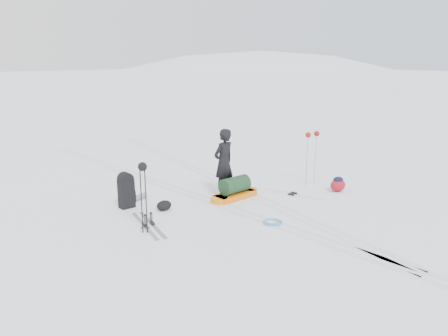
% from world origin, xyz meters
% --- Properties ---
extents(ground, '(200.00, 200.00, 0.00)m').
position_xyz_m(ground, '(0.00, 0.00, 0.00)').
color(ground, white).
rests_on(ground, ground).
extents(snow_hill_backdrop, '(359.50, 192.00, 162.45)m').
position_xyz_m(snow_hill_backdrop, '(62.69, 84.02, -69.02)').
color(snow_hill_backdrop, white).
rests_on(snow_hill_backdrop, ground).
extents(ski_tracks, '(3.38, 17.97, 0.01)m').
position_xyz_m(ski_tracks, '(0.61, 0.88, 0.00)').
color(ski_tracks, silver).
rests_on(ski_tracks, ground).
extents(skier, '(0.68, 0.50, 1.74)m').
position_xyz_m(skier, '(0.56, 0.45, 0.87)').
color(skier, black).
rests_on(skier, ground).
extents(pulk_sled, '(1.48, 0.53, 0.56)m').
position_xyz_m(pulk_sled, '(0.61, 0.08, 0.21)').
color(pulk_sled, orange).
rests_on(pulk_sled, ground).
extents(expedition_rucksack, '(0.88, 0.55, 0.86)m').
position_xyz_m(expedition_rucksack, '(-1.75, 1.23, 0.40)').
color(expedition_rucksack, black).
rests_on(expedition_rucksack, ground).
extents(ski_poles_black, '(0.20, 0.18, 1.48)m').
position_xyz_m(ski_poles_black, '(-2.24, -0.42, 1.21)').
color(ski_poles_black, black).
rests_on(ski_poles_black, ground).
extents(ski_poles_silver, '(0.48, 0.18, 1.51)m').
position_xyz_m(ski_poles_silver, '(3.01, -0.37, 1.26)').
color(ski_poles_silver, '#B3B5BA').
rests_on(ski_poles_silver, ground).
extents(touring_skis_grey, '(0.61, 1.70, 0.06)m').
position_xyz_m(touring_skis_grey, '(-2.00, -0.12, 0.01)').
color(touring_skis_grey, gray).
rests_on(touring_skis_grey, ground).
extents(touring_skis_white, '(0.62, 1.60, 0.06)m').
position_xyz_m(touring_skis_white, '(1.93, -0.68, 0.01)').
color(touring_skis_white, silver).
rests_on(touring_skis_white, ground).
extents(rope_coil, '(0.49, 0.49, 0.05)m').
position_xyz_m(rope_coil, '(0.12, -1.71, 0.03)').
color(rope_coil, '#5388CA').
rests_on(rope_coil, ground).
extents(small_daypack, '(0.56, 0.51, 0.39)m').
position_xyz_m(small_daypack, '(3.11, -1.22, 0.19)').
color(small_daypack, maroon).
rests_on(small_daypack, ground).
extents(thermos_pair, '(0.28, 0.17, 0.27)m').
position_xyz_m(thermos_pair, '(-1.99, -0.10, 0.13)').
color(thermos_pair, '#505357').
rests_on(thermos_pair, ground).
extents(stuff_sack, '(0.44, 0.39, 0.23)m').
position_xyz_m(stuff_sack, '(-1.23, 0.48, 0.12)').
color(stuff_sack, black).
rests_on(stuff_sack, ground).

